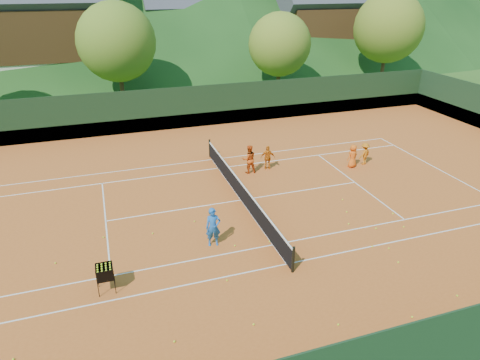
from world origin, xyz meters
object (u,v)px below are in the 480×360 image
object	(u,v)px
student_c	(353,156)
chalet_right	(321,22)
ball_hopper	(105,273)
chalet_left	(45,27)
student_b	(268,158)
coach	(213,227)
chalet_mid	(197,25)
student_a	(249,159)
tennis_net	(241,191)
student_d	(365,154)

from	to	relation	value
student_c	chalet_right	world-z (taller)	chalet_right
ball_hopper	chalet_left	size ratio (longest dim) A/B	0.07
student_b	student_c	world-z (taller)	student_b
student_c	chalet_right	bearing A→B (deg)	-127.54
coach	chalet_mid	world-z (taller)	chalet_mid
coach	student_a	world-z (taller)	coach
tennis_net	ball_hopper	xyz separation A→B (m)	(-6.55, -4.89, 0.25)
coach	student_b	distance (m)	8.15
coach	tennis_net	world-z (taller)	coach
student_a	student_d	size ratio (longest dim) A/B	1.25
coach	student_b	size ratio (longest dim) A/B	1.20
ball_hopper	chalet_right	size ratio (longest dim) A/B	0.08
student_b	chalet_mid	distance (m)	31.32
chalet_left	student_a	bearing A→B (deg)	-66.99
student_b	tennis_net	xyz separation A→B (m)	(-2.65, -3.15, -0.19)
student_d	chalet_mid	bearing A→B (deg)	-108.07
coach	student_b	bearing A→B (deg)	60.11
tennis_net	ball_hopper	size ratio (longest dim) A/B	12.07
student_c	ball_hopper	size ratio (longest dim) A/B	1.36
tennis_net	coach	bearing A→B (deg)	-124.62
student_d	chalet_mid	distance (m)	32.34
tennis_net	chalet_left	size ratio (longest dim) A/B	0.87
student_b	chalet_right	distance (m)	32.29
student_a	student_c	distance (m)	5.99
chalet_right	student_b	bearing A→B (deg)	-122.87
student_b	chalet_left	xyz separation A→B (m)	(-12.65, 26.85, 4.94)
coach	student_c	size ratio (longest dim) A/B	1.22
student_d	coach	bearing A→B (deg)	4.87
coach	chalet_left	bearing A→B (deg)	110.49
chalet_mid	ball_hopper	bearing A→B (deg)	-107.89
student_c	ball_hopper	bearing A→B (deg)	12.60
chalet_mid	chalet_right	distance (m)	14.56
chalet_mid	chalet_left	bearing A→B (deg)	-165.96
student_c	chalet_mid	distance (m)	32.45
student_c	chalet_right	xyz separation A→B (m)	(12.66, 28.13, 4.56)
student_c	chalet_right	distance (m)	31.18
tennis_net	ball_hopper	distance (m)	8.17
coach	student_a	xyz separation A→B (m)	(3.76, 6.33, -0.02)
chalet_left	chalet_right	size ratio (longest dim) A/B	1.16
student_a	ball_hopper	distance (m)	11.24
chalet_left	student_d	bearing A→B (deg)	-56.89
chalet_left	chalet_right	bearing A→B (deg)	0.00
tennis_net	chalet_right	bearing A→B (deg)	56.31
student_c	chalet_mid	size ratio (longest dim) A/B	0.11
student_c	tennis_net	bearing A→B (deg)	0.95
coach	chalet_right	bearing A→B (deg)	63.69
coach	student_a	distance (m)	7.36
coach	student_c	bearing A→B (deg)	35.78
student_a	ball_hopper	size ratio (longest dim) A/B	1.62
student_d	chalet_left	size ratio (longest dim) A/B	0.09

